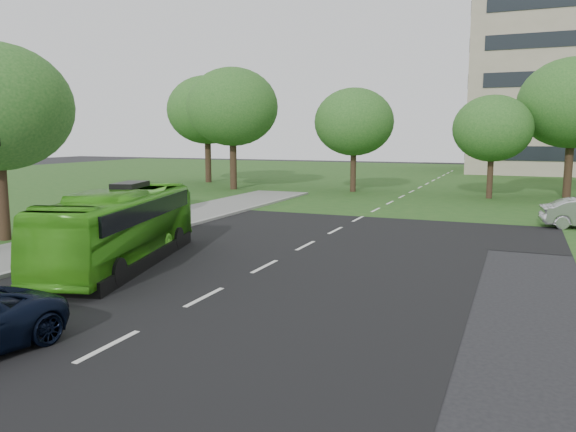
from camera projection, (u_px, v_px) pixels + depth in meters
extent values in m
plane|color=black|center=(238.00, 281.00, 17.56)|extent=(160.00, 160.00, 0.00)
cube|color=black|center=(383.00, 206.00, 35.84)|extent=(14.00, 120.00, 0.01)
cube|color=black|center=(358.00, 219.00, 30.36)|extent=(80.00, 12.00, 0.01)
cube|color=silver|center=(363.00, 216.00, 31.27)|extent=(0.15, 90.00, 0.01)
cube|color=#224E1A|center=(438.00, 178.00, 58.69)|extent=(120.00, 60.00, 0.01)
cube|color=black|center=(475.00, 72.00, 71.70)|extent=(0.10, 18.40, 23.00)
cylinder|color=black|center=(233.00, 167.00, 46.74)|extent=(0.57, 0.57, 3.79)
ellipsoid|color=#1F551C|center=(232.00, 107.00, 46.04)|extent=(7.53, 7.53, 6.40)
cylinder|color=black|center=(353.00, 173.00, 44.73)|extent=(0.46, 0.46, 3.04)
ellipsoid|color=#1F551C|center=(354.00, 122.00, 44.15)|extent=(6.25, 6.25, 5.31)
cylinder|color=black|center=(490.00, 179.00, 40.06)|extent=(0.42, 0.42, 2.77)
ellipsoid|color=#1F551C|center=(492.00, 128.00, 39.55)|extent=(5.51, 5.51, 4.69)
cylinder|color=black|center=(568.00, 172.00, 40.47)|extent=(0.56, 0.56, 3.75)
ellipsoid|color=#1F551C|center=(573.00, 103.00, 39.77)|extent=(7.54, 7.54, 6.41)
cylinder|color=black|center=(208.00, 162.00, 53.67)|extent=(0.58, 0.58, 3.84)
ellipsoid|color=#1F551C|center=(207.00, 110.00, 52.97)|extent=(7.54, 7.54, 6.41)
cylinder|color=black|center=(3.00, 204.00, 24.10)|extent=(0.48, 0.48, 3.17)
imported|color=#43A81B|center=(121.00, 227.00, 19.63)|extent=(4.64, 9.70, 2.63)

